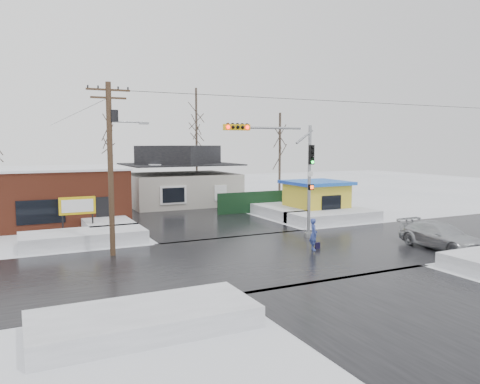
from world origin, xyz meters
name	(u,v)px	position (x,y,z in m)	size (l,w,h in m)	color
ground	(278,254)	(0.00, 0.00, 0.00)	(120.00, 120.00, 0.00)	white
road_ns	(278,254)	(0.00, 0.00, 0.01)	(10.00, 120.00, 0.02)	black
road_ew	(278,254)	(0.00, 0.00, 0.01)	(120.00, 10.00, 0.02)	black
snowbank_nw	(84,238)	(-9.00, 7.00, 0.40)	(7.00, 3.00, 0.80)	white
snowbank_ne	(334,217)	(9.00, 7.00, 0.40)	(7.00, 3.00, 0.80)	white
snowbank_sw	(145,319)	(-9.00, -7.00, 0.35)	(7.00, 3.00, 0.70)	white
snowbank_nside_w	(104,222)	(-7.00, 12.00, 0.40)	(3.00, 8.00, 0.80)	white
snowbank_nside_e	(277,210)	(7.00, 12.00, 0.40)	(3.00, 8.00, 0.80)	white
traffic_signal	(288,166)	(2.43, 2.97, 4.54)	(6.05, 0.68, 7.00)	gray
utility_pole	(112,158)	(-7.93, 3.50, 5.11)	(3.15, 0.44, 9.00)	#382619
brick_building	(38,196)	(-11.00, 15.99, 2.08)	(12.20, 8.20, 4.12)	brown
marquee_sign	(77,207)	(-9.00, 9.49, 1.92)	(2.20, 0.21, 2.55)	black
house	(180,177)	(2.00, 22.00, 2.62)	(10.40, 8.40, 5.76)	#B3ACA1
kiosk	(316,198)	(9.50, 9.99, 1.46)	(4.60, 4.60, 2.88)	gold
fence	(260,202)	(6.50, 14.00, 0.90)	(8.00, 0.12, 1.80)	black
tree_far_left	(108,122)	(-4.00, 26.00, 7.95)	(3.00, 3.00, 10.00)	#332821
tree_far_mid	(196,110)	(6.00, 28.00, 9.54)	(3.00, 3.00, 12.00)	#332821
tree_far_right	(280,131)	(12.00, 20.00, 7.16)	(3.00, 3.00, 9.00)	#332821
pedestrian	(313,234)	(2.23, -0.07, 0.88)	(0.64, 0.42, 1.76)	#384A9D
car	(441,236)	(8.85, -2.90, 0.73)	(2.04, 5.01, 1.45)	#B4B8BC
shopping_bag	(318,246)	(2.61, 0.06, 0.17)	(0.28, 0.12, 0.35)	black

